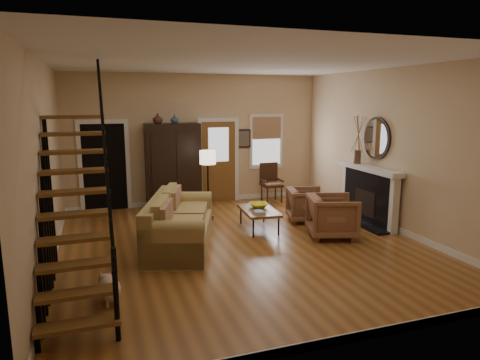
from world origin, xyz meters
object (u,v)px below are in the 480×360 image
object	(u,v)px
sofa	(180,222)
floor_lamp	(208,185)
armchair_right	(307,205)
armchair_left	(332,216)
coffee_table	(259,219)
side_chair	(272,183)
armoire	(173,166)

from	to	relation	value
sofa	floor_lamp	bearing A→B (deg)	77.18
armchair_right	armchair_left	bearing A→B (deg)	-167.04
coffee_table	armchair_left	world-z (taller)	armchair_left
armchair_right	sofa	bearing A→B (deg)	119.29
sofa	floor_lamp	xyz separation A→B (m)	(0.94, 1.57, 0.33)
sofa	floor_lamp	size ratio (longest dim) A/B	1.55
floor_lamp	armchair_left	bearing A→B (deg)	-45.33
side_chair	armchair_right	bearing A→B (deg)	-89.00
side_chair	sofa	bearing A→B (deg)	-138.13
sofa	armchair_left	xyz separation A→B (m)	(2.92, -0.44, -0.03)
sofa	armchair_left	distance (m)	2.96
armchair_left	armchair_right	world-z (taller)	armchair_left
armoire	coffee_table	bearing A→B (deg)	-60.35
armoire	side_chair	size ratio (longest dim) A/B	2.06
armoire	armchair_right	xyz separation A→B (m)	(2.58, -2.10, -0.68)
side_chair	coffee_table	bearing A→B (deg)	-119.07
floor_lamp	side_chair	bearing A→B (deg)	28.10
sofa	armchair_right	distance (m)	3.06
armoire	floor_lamp	bearing A→B (deg)	-66.51
armoire	side_chair	xyz separation A→B (m)	(2.55, -0.20, -0.54)
armchair_left	side_chair	bearing A→B (deg)	17.25
sofa	floor_lamp	world-z (taller)	floor_lamp
sofa	side_chair	xyz separation A→B (m)	(2.94, 2.64, 0.06)
armchair_right	armoire	bearing A→B (deg)	66.29
armchair_left	coffee_table	bearing A→B (deg)	70.15
armchair_right	floor_lamp	xyz separation A→B (m)	(-2.03, 0.83, 0.41)
sofa	armchair_right	world-z (taller)	sofa
armchair_right	floor_lamp	bearing A→B (deg)	83.10
sofa	side_chair	distance (m)	3.95
armchair_left	side_chair	size ratio (longest dim) A/B	0.89
armoire	armchair_right	bearing A→B (deg)	-39.14
armoire	armchair_right	distance (m)	3.40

